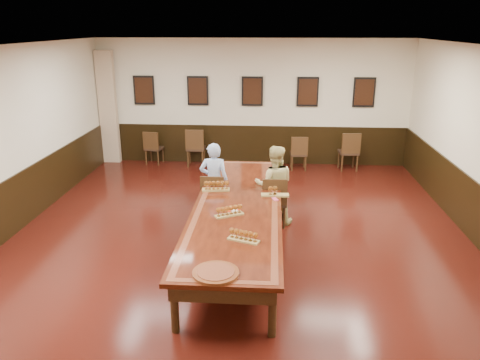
# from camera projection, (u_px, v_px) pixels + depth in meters

# --- Properties ---
(floor) EXTENTS (8.00, 10.00, 0.02)m
(floor) POSITION_uv_depth(u_px,v_px,m) (238.00, 247.00, 7.80)
(floor) COLOR black
(floor) RESTS_ON ground
(ceiling) EXTENTS (8.00, 10.00, 0.02)m
(ceiling) POSITION_uv_depth(u_px,v_px,m) (238.00, 47.00, 6.78)
(ceiling) COLOR white
(ceiling) RESTS_ON floor
(wall_back) EXTENTS (8.00, 0.02, 3.20)m
(wall_back) POSITION_uv_depth(u_px,v_px,m) (252.00, 103.00, 12.03)
(wall_back) COLOR beige
(wall_back) RESTS_ON floor
(chair_man) EXTENTS (0.43, 0.47, 0.92)m
(chair_man) POSITION_uv_depth(u_px,v_px,m) (214.00, 197.00, 8.71)
(chair_man) COLOR #2F1F15
(chair_man) RESTS_ON floor
(chair_woman) EXTENTS (0.46, 0.50, 0.94)m
(chair_woman) POSITION_uv_depth(u_px,v_px,m) (274.00, 200.00, 8.51)
(chair_woman) COLOR #2F1F15
(chair_woman) RESTS_ON floor
(spare_chair_a) EXTENTS (0.48, 0.51, 0.88)m
(spare_chair_a) POSITION_uv_depth(u_px,v_px,m) (154.00, 147.00, 12.30)
(spare_chair_a) COLOR #2F1F15
(spare_chair_a) RESTS_ON floor
(spare_chair_b) EXTENTS (0.48, 0.52, 0.99)m
(spare_chair_b) POSITION_uv_depth(u_px,v_px,m) (196.00, 147.00, 12.12)
(spare_chair_b) COLOR #2F1F15
(spare_chair_b) RESTS_ON floor
(spare_chair_c) EXTENTS (0.43, 0.47, 0.88)m
(spare_chair_c) POSITION_uv_depth(u_px,v_px,m) (299.00, 153.00, 11.79)
(spare_chair_c) COLOR #2F1F15
(spare_chair_c) RESTS_ON floor
(spare_chair_d) EXTENTS (0.51, 0.54, 0.98)m
(spare_chair_d) POSITION_uv_depth(u_px,v_px,m) (349.00, 151.00, 11.76)
(spare_chair_d) COLOR #2F1F15
(spare_chair_d) RESTS_ON floor
(person_man) EXTENTS (0.54, 0.35, 1.47)m
(person_man) POSITION_uv_depth(u_px,v_px,m) (214.00, 181.00, 8.72)
(person_man) COLOR #5588D5
(person_man) RESTS_ON floor
(person_woman) EXTENTS (0.75, 0.60, 1.47)m
(person_woman) POSITION_uv_depth(u_px,v_px,m) (274.00, 185.00, 8.52)
(person_woman) COLOR #D4CB84
(person_woman) RESTS_ON floor
(pink_phone) EXTENTS (0.12, 0.17, 0.01)m
(pink_phone) POSITION_uv_depth(u_px,v_px,m) (275.00, 199.00, 7.77)
(pink_phone) COLOR #E94D77
(pink_phone) RESTS_ON conference_table
(curtain) EXTENTS (0.45, 0.18, 2.90)m
(curtain) POSITION_uv_depth(u_px,v_px,m) (108.00, 108.00, 12.15)
(curtain) COLOR tan
(curtain) RESTS_ON floor
(wainscoting) EXTENTS (8.00, 10.00, 1.00)m
(wainscoting) POSITION_uv_depth(u_px,v_px,m) (238.00, 219.00, 7.64)
(wainscoting) COLOR black
(wainscoting) RESTS_ON floor
(conference_table) EXTENTS (1.40, 5.00, 0.76)m
(conference_table) POSITION_uv_depth(u_px,v_px,m) (238.00, 212.00, 7.61)
(conference_table) COLOR black
(conference_table) RESTS_ON floor
(posters) EXTENTS (6.14, 0.04, 0.74)m
(posters) POSITION_uv_depth(u_px,v_px,m) (252.00, 91.00, 11.87)
(posters) COLOR black
(posters) RESTS_ON wall_back
(flight_a) EXTENTS (0.49, 0.19, 0.18)m
(flight_a) POSITION_uv_depth(u_px,v_px,m) (216.00, 186.00, 8.16)
(flight_a) COLOR olive
(flight_a) RESTS_ON conference_table
(flight_b) EXTENTS (0.48, 0.17, 0.18)m
(flight_b) POSITION_uv_depth(u_px,v_px,m) (274.00, 191.00, 7.91)
(flight_b) COLOR olive
(flight_b) RESTS_ON conference_table
(flight_c) EXTENTS (0.45, 0.33, 0.17)m
(flight_c) POSITION_uv_depth(u_px,v_px,m) (229.00, 211.00, 7.08)
(flight_c) COLOR olive
(flight_c) RESTS_ON conference_table
(flight_d) EXTENTS (0.45, 0.28, 0.16)m
(flight_d) POSITION_uv_depth(u_px,v_px,m) (243.00, 236.00, 6.26)
(flight_d) COLOR olive
(flight_d) RESTS_ON conference_table
(red_plate_grp) EXTENTS (0.21, 0.21, 0.03)m
(red_plate_grp) POSITION_uv_depth(u_px,v_px,m) (234.00, 211.00, 7.26)
(red_plate_grp) COLOR #B7260C
(red_plate_grp) RESTS_ON conference_table
(carved_platter) EXTENTS (0.60, 0.60, 0.04)m
(carved_platter) POSITION_uv_depth(u_px,v_px,m) (216.00, 273.00, 5.44)
(carved_platter) COLOR #522510
(carved_platter) RESTS_ON conference_table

